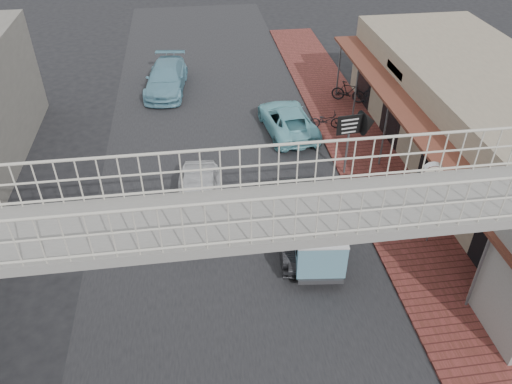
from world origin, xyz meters
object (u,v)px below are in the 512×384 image
object	(u,v)px
white_hatchback	(199,198)
angkot_far	(166,78)
angkot_curb	(287,120)
arrow_sign	(366,123)
angkot_van	(316,229)
street_clock	(432,177)
dark_sedan	(300,221)
motorcycle_near	(326,120)
motorcycle_far	(349,92)

from	to	relation	value
white_hatchback	angkot_far	bearing A→B (deg)	100.39
angkot_curb	angkot_far	distance (m)	7.98
angkot_curb	arrow_sign	distance (m)	4.90
angkot_van	arrow_sign	bearing A→B (deg)	62.79
angkot_curb	arrow_sign	bearing A→B (deg)	115.50
street_clock	white_hatchback	bearing A→B (deg)	176.51
angkot_far	angkot_van	xyz separation A→B (m)	(5.07, -14.06, 0.37)
dark_sedan	motorcycle_near	distance (m)	8.11
white_hatchback	angkot_curb	size ratio (longest dim) A/B	0.95
white_hatchback	angkot_van	bearing A→B (deg)	-32.27
white_hatchback	motorcycle_far	world-z (taller)	white_hatchback
motorcycle_far	arrow_sign	distance (m)	6.87
angkot_far	motorcycle_near	world-z (taller)	angkot_far
dark_sedan	angkot_curb	xyz separation A→B (m)	(1.03, 7.63, -0.13)
white_hatchback	angkot_curb	xyz separation A→B (m)	(4.48, 5.77, -0.10)
angkot_far	motorcycle_far	bearing A→B (deg)	-10.12
dark_sedan	angkot_far	xyz separation A→B (m)	(-4.74, 13.15, -0.03)
angkot_far	angkot_van	bearing A→B (deg)	-63.31
angkot_far	arrow_sign	bearing A→B (deg)	-42.27
motorcycle_near	arrow_sign	xyz separation A→B (m)	(0.52, -3.84, 1.86)
white_hatchback	angkot_curb	world-z (taller)	white_hatchback
angkot_far	angkot_van	size ratio (longest dim) A/B	1.36
street_clock	angkot_curb	bearing A→B (deg)	125.52
angkot_van	motorcycle_near	world-z (taller)	angkot_van
white_hatchback	motorcycle_far	size ratio (longest dim) A/B	2.38
motorcycle_near	street_clock	size ratio (longest dim) A/B	0.51
white_hatchback	dark_sedan	xyz separation A→B (m)	(3.46, -1.86, 0.02)
white_hatchback	street_clock	size ratio (longest dim) A/B	1.41
white_hatchback	angkot_van	distance (m)	4.71
motorcycle_near	motorcycle_far	xyz separation A→B (m)	(1.92, 2.67, 0.13)
dark_sedan	motorcycle_far	size ratio (longest dim) A/B	2.53
motorcycle_near	angkot_van	bearing A→B (deg)	170.34
motorcycle_near	angkot_far	bearing A→B (deg)	60.97
arrow_sign	angkot_far	bearing A→B (deg)	123.66
motorcycle_near	motorcycle_far	distance (m)	3.29
white_hatchback	motorcycle_near	size ratio (longest dim) A/B	2.75
street_clock	arrow_sign	size ratio (longest dim) A/B	1.09
motorcycle_near	street_clock	world-z (taller)	street_clock
motorcycle_far	street_clock	distance (m)	11.03
white_hatchback	motorcycle_near	world-z (taller)	white_hatchback
motorcycle_near	motorcycle_far	bearing A→B (deg)	-28.57
street_clock	motorcycle_far	bearing A→B (deg)	101.16
dark_sedan	motorcycle_near	xyz separation A→B (m)	(2.90, 7.57, -0.25)
motorcycle_far	street_clock	world-z (taller)	street_clock
dark_sedan	angkot_curb	world-z (taller)	dark_sedan
motorcycle_near	white_hatchback	bearing A→B (deg)	139.06
arrow_sign	white_hatchback	bearing A→B (deg)	-172.04
angkot_van	motorcycle_far	xyz separation A→B (m)	(4.48, 11.14, -0.45)
arrow_sign	angkot_van	bearing A→B (deg)	-130.81
angkot_curb	motorcycle_near	distance (m)	1.88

